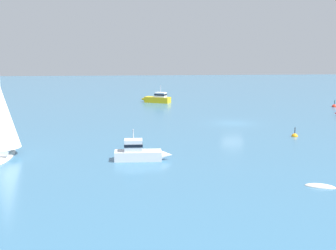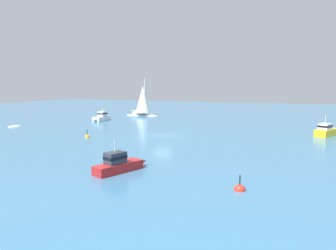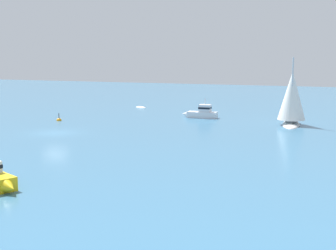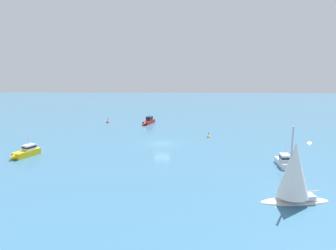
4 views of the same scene
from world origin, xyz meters
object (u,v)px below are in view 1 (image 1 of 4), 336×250
(sailboat, at_px, (0,121))
(channel_buoy, at_px, (334,107))
(rib, at_px, (320,187))
(mooring_buoy, at_px, (295,136))
(motor_cruiser, at_px, (139,152))
(launch, at_px, (157,98))

(sailboat, distance_m, channel_buoy, 48.95)
(rib, relative_size, mooring_buoy, 1.75)
(rib, xyz_separation_m, motor_cruiser, (11.90, -8.15, 0.65))
(sailboat, xyz_separation_m, channel_buoy, (-40.74, -26.98, -2.91))
(channel_buoy, bearing_deg, sailboat, 33.52)
(rib, height_order, channel_buoy, channel_buoy)
(motor_cruiser, xyz_separation_m, channel_buoy, (-29.14, -29.69, -0.64))
(sailboat, relative_size, launch, 1.67)
(channel_buoy, bearing_deg, rib, 65.50)
(launch, bearing_deg, sailboat, 92.92)
(launch, height_order, motor_cruiser, launch)
(motor_cruiser, bearing_deg, sailboat, 167.19)
(sailboat, distance_m, mooring_buoy, 28.28)
(rib, bearing_deg, motor_cruiser, 170.15)
(sailboat, xyz_separation_m, motor_cruiser, (-11.59, 2.70, -2.27))
(channel_buoy, bearing_deg, mooring_buoy, 57.94)
(rib, bearing_deg, launch, 125.27)
(sailboat, height_order, mooring_buoy, sailboat)
(sailboat, distance_m, motor_cruiser, 12.12)
(channel_buoy, bearing_deg, launch, -15.15)
(motor_cruiser, bearing_deg, mooring_buoy, 28.60)
(motor_cruiser, relative_size, channel_buoy, 3.53)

